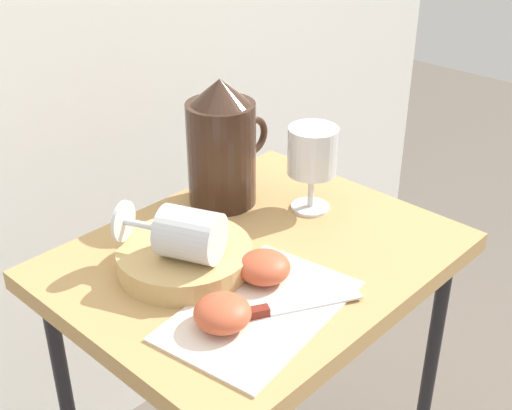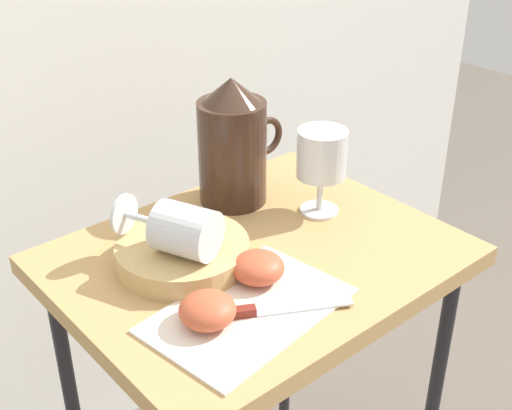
{
  "view_description": "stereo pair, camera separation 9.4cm",
  "coord_description": "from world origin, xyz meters",
  "px_view_note": "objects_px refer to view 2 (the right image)",
  "views": [
    {
      "loc": [
        -0.63,
        -0.59,
        1.25
      ],
      "look_at": [
        0.0,
        0.0,
        0.77
      ],
      "focal_mm": 48.09,
      "sensor_mm": 36.0,
      "label": 1
    },
    {
      "loc": [
        -0.56,
        -0.65,
        1.25
      ],
      "look_at": [
        0.0,
        0.0,
        0.77
      ],
      "focal_mm": 48.09,
      "sensor_mm": 36.0,
      "label": 2
    }
  ],
  "objects_px": {
    "apple_half_left": "(207,310)",
    "pitcher": "(233,152)",
    "apple_half_right": "(258,267)",
    "table": "(256,291)",
    "basket_tray": "(183,253)",
    "wine_glass_upright": "(322,158)",
    "wine_glass_tipped_near": "(183,230)",
    "knife": "(248,312)"
  },
  "relations": [
    {
      "from": "apple_half_left",
      "to": "knife",
      "type": "distance_m",
      "value": 0.06
    },
    {
      "from": "pitcher",
      "to": "apple_half_right",
      "type": "height_order",
      "value": "pitcher"
    },
    {
      "from": "pitcher",
      "to": "table",
      "type": "bearing_deg",
      "value": -117.49
    },
    {
      "from": "apple_half_right",
      "to": "knife",
      "type": "height_order",
      "value": "apple_half_right"
    },
    {
      "from": "apple_half_left",
      "to": "pitcher",
      "type": "bearing_deg",
      "value": 45.61
    },
    {
      "from": "basket_tray",
      "to": "pitcher",
      "type": "distance_m",
      "value": 0.22
    },
    {
      "from": "wine_glass_upright",
      "to": "apple_half_left",
      "type": "xyz_separation_m",
      "value": [
        -0.32,
        -0.12,
        -0.07
      ]
    },
    {
      "from": "wine_glass_upright",
      "to": "knife",
      "type": "distance_m",
      "value": 0.31
    },
    {
      "from": "table",
      "to": "basket_tray",
      "type": "height_order",
      "value": "basket_tray"
    },
    {
      "from": "wine_glass_upright",
      "to": "knife",
      "type": "bearing_deg",
      "value": -152.73
    },
    {
      "from": "wine_glass_tipped_near",
      "to": "apple_half_left",
      "type": "distance_m",
      "value": 0.13
    },
    {
      "from": "table",
      "to": "apple_half_left",
      "type": "height_order",
      "value": "apple_half_left"
    },
    {
      "from": "pitcher",
      "to": "wine_glass_tipped_near",
      "type": "relative_size",
      "value": 1.33
    },
    {
      "from": "apple_half_left",
      "to": "apple_half_right",
      "type": "xyz_separation_m",
      "value": [
        0.11,
        0.03,
        0.0
      ]
    },
    {
      "from": "apple_half_right",
      "to": "wine_glass_tipped_near",
      "type": "bearing_deg",
      "value": 127.7
    },
    {
      "from": "knife",
      "to": "wine_glass_tipped_near",
      "type": "bearing_deg",
      "value": 91.57
    },
    {
      "from": "pitcher",
      "to": "wine_glass_upright",
      "type": "relative_size",
      "value": 1.5
    },
    {
      "from": "wine_glass_tipped_near",
      "to": "apple_half_left",
      "type": "xyz_separation_m",
      "value": [
        -0.05,
        -0.11,
        -0.05
      ]
    },
    {
      "from": "apple_half_right",
      "to": "table",
      "type": "bearing_deg",
      "value": 51.74
    },
    {
      "from": "wine_glass_upright",
      "to": "knife",
      "type": "height_order",
      "value": "wine_glass_upright"
    },
    {
      "from": "table",
      "to": "apple_half_right",
      "type": "xyz_separation_m",
      "value": [
        -0.05,
        -0.06,
        0.1
      ]
    },
    {
      "from": "wine_glass_tipped_near",
      "to": "apple_half_right",
      "type": "height_order",
      "value": "wine_glass_tipped_near"
    },
    {
      "from": "pitcher",
      "to": "knife",
      "type": "distance_m",
      "value": 0.33
    },
    {
      "from": "pitcher",
      "to": "basket_tray",
      "type": "bearing_deg",
      "value": -149.66
    },
    {
      "from": "wine_glass_tipped_near",
      "to": "knife",
      "type": "relative_size",
      "value": 0.83
    },
    {
      "from": "basket_tray",
      "to": "apple_half_left",
      "type": "xyz_separation_m",
      "value": [
        -0.06,
        -0.14,
        0.01
      ]
    },
    {
      "from": "pitcher",
      "to": "apple_half_left",
      "type": "xyz_separation_m",
      "value": [
        -0.24,
        -0.24,
        -0.06
      ]
    },
    {
      "from": "apple_half_right",
      "to": "wine_glass_upright",
      "type": "bearing_deg",
      "value": 22.61
    },
    {
      "from": "basket_tray",
      "to": "wine_glass_upright",
      "type": "distance_m",
      "value": 0.27
    },
    {
      "from": "table",
      "to": "apple_half_right",
      "type": "distance_m",
      "value": 0.12
    },
    {
      "from": "pitcher",
      "to": "wine_glass_tipped_near",
      "type": "height_order",
      "value": "pitcher"
    },
    {
      "from": "pitcher",
      "to": "wine_glass_upright",
      "type": "height_order",
      "value": "pitcher"
    },
    {
      "from": "wine_glass_upright",
      "to": "wine_glass_tipped_near",
      "type": "xyz_separation_m",
      "value": [
        -0.27,
        -0.0,
        -0.03
      ]
    },
    {
      "from": "knife",
      "to": "pitcher",
      "type": "bearing_deg",
      "value": 54.56
    },
    {
      "from": "wine_glass_tipped_near",
      "to": "wine_glass_upright",
      "type": "bearing_deg",
      "value": 0.46
    },
    {
      "from": "wine_glass_upright",
      "to": "apple_half_left",
      "type": "relative_size",
      "value": 1.96
    },
    {
      "from": "table",
      "to": "knife",
      "type": "height_order",
      "value": "knife"
    },
    {
      "from": "basket_tray",
      "to": "pitcher",
      "type": "relative_size",
      "value": 0.9
    },
    {
      "from": "wine_glass_upright",
      "to": "apple_half_right",
      "type": "xyz_separation_m",
      "value": [
        -0.21,
        -0.09,
        -0.07
      ]
    },
    {
      "from": "pitcher",
      "to": "wine_glass_tipped_near",
      "type": "bearing_deg",
      "value": -146.35
    },
    {
      "from": "table",
      "to": "pitcher",
      "type": "height_order",
      "value": "pitcher"
    },
    {
      "from": "wine_glass_upright",
      "to": "wine_glass_tipped_near",
      "type": "relative_size",
      "value": 0.89
    }
  ]
}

